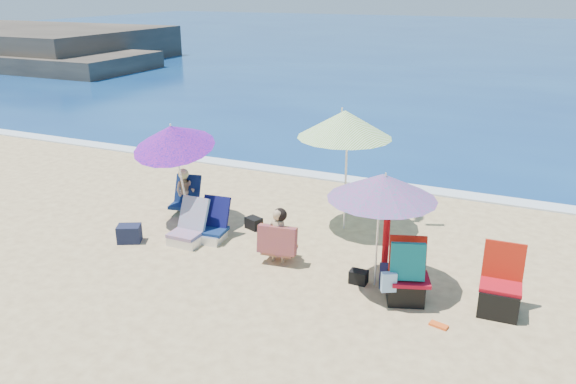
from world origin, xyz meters
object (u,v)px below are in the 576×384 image
at_px(camp_chair_left, 499,294).
at_px(umbrella_turquoise, 382,186).
at_px(person_left, 185,192).
at_px(umbrella_striped, 345,124).
at_px(umbrella_blue, 172,137).
at_px(furled_umbrella, 387,223).
at_px(camp_chair_right, 406,280).
at_px(chair_rainbow, 188,232).
at_px(chair_navy, 211,229).
at_px(person_center, 278,237).

bearing_deg(camp_chair_left, umbrella_turquoise, 179.07).
bearing_deg(person_left, umbrella_striped, 9.79).
xyz_separation_m(umbrella_turquoise, umbrella_blue, (-4.24, 0.85, 0.10)).
height_order(umbrella_turquoise, furled_umbrella, umbrella_turquoise).
distance_m(camp_chair_right, person_left, 5.20).
bearing_deg(chair_rainbow, chair_navy, 43.60).
bearing_deg(chair_rainbow, furled_umbrella, 7.73).
bearing_deg(person_left, chair_rainbow, -54.85).
bearing_deg(chair_rainbow, umbrella_striped, 37.99).
xyz_separation_m(umbrella_turquoise, camp_chair_left, (1.77, -0.03, -1.34)).
bearing_deg(person_left, person_center, -25.86).
xyz_separation_m(furled_umbrella, camp_chair_left, (1.83, -0.67, -0.49)).
distance_m(camp_chair_left, person_center, 3.52).
height_order(furled_umbrella, chair_navy, furled_umbrella).
relative_size(chair_navy, person_left, 0.77).
xyz_separation_m(chair_rainbow, camp_chair_right, (4.04, -0.45, 0.15)).
relative_size(furled_umbrella, camp_chair_right, 1.43).
height_order(umbrella_blue, person_center, umbrella_blue).
distance_m(umbrella_striped, chair_navy, 3.09).
xyz_separation_m(furled_umbrella, chair_rainbow, (-3.49, -0.47, -0.58)).
bearing_deg(chair_navy, person_left, 140.86).
height_order(furled_umbrella, camp_chair_left, furled_umbrella).
distance_m(umbrella_turquoise, camp_chair_right, 1.39).
bearing_deg(camp_chair_right, umbrella_turquoise, 150.08).
bearing_deg(umbrella_striped, camp_chair_right, -52.12).
relative_size(camp_chair_right, person_left, 1.05).
bearing_deg(camp_chair_right, person_center, 169.92).
bearing_deg(person_center, umbrella_turquoise, -3.64).
distance_m(chair_rainbow, person_left, 1.54).
bearing_deg(camp_chair_right, camp_chair_left, 11.44).
bearing_deg(umbrella_blue, person_left, 107.88).
distance_m(camp_chair_left, person_left, 6.36).
xyz_separation_m(umbrella_striped, person_left, (-3.17, -0.55, -1.59)).
height_order(umbrella_striped, person_left, umbrella_striped).
bearing_deg(chair_navy, camp_chair_left, -5.48).
distance_m(umbrella_turquoise, person_left, 4.79).
bearing_deg(umbrella_blue, camp_chair_right, -13.51).
distance_m(umbrella_turquoise, umbrella_blue, 4.32).
height_order(furled_umbrella, chair_rainbow, furled_umbrella).
distance_m(umbrella_striped, chair_rainbow, 3.43).
bearing_deg(furled_umbrella, umbrella_blue, 177.10).
bearing_deg(umbrella_blue, person_center, -16.49).
bearing_deg(camp_chair_left, umbrella_striped, 146.68).
xyz_separation_m(camp_chair_right, person_center, (-2.24, 0.40, 0.10)).
distance_m(umbrella_blue, camp_chair_left, 6.24).
bearing_deg(furled_umbrella, person_center, -162.53).
relative_size(umbrella_turquoise, furled_umbrella, 1.31).
height_order(umbrella_striped, chair_navy, umbrella_striped).
distance_m(umbrella_turquoise, camp_chair_left, 2.22).
relative_size(umbrella_blue, furled_umbrella, 1.47).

